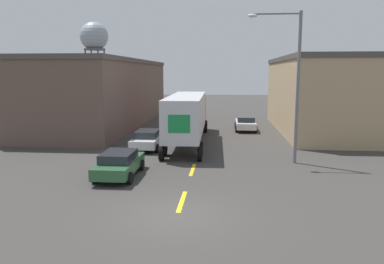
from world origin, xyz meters
The scene contains 10 objects.
ground_plane centered at (0.00, 0.00, 0.00)m, with size 160.00×160.00×0.00m, color #3D3A38.
road_centerline centered at (0.00, 6.93, 0.00)m, with size 0.20×13.35×0.01m.
warehouse_left centered at (-11.57, 25.46, 3.43)m, with size 9.58×26.51×6.85m.
warehouse_right centered at (13.54, 22.31, 3.47)m, with size 13.52×18.47×6.92m.
semi_truck centered at (-1.09, 15.44, 2.30)m, with size 2.99×14.54×3.83m.
parked_car_left_near centered at (-3.79, 5.20, 0.72)m, with size 2.01×4.36×1.36m.
parked_car_left_far centered at (-3.79, 12.62, 0.72)m, with size 2.01×4.36×1.36m.
parked_car_right_far centered at (3.79, 22.06, 0.72)m, with size 2.01×4.36×1.36m.
water_tower centered at (-23.90, 59.26, 12.29)m, with size 5.49×5.49×15.25m.
street_lamp centered at (5.76, 9.13, 5.25)m, with size 3.15×0.32×9.04m.
Camera 1 is at (1.80, -13.80, 5.51)m, focal length 35.00 mm.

